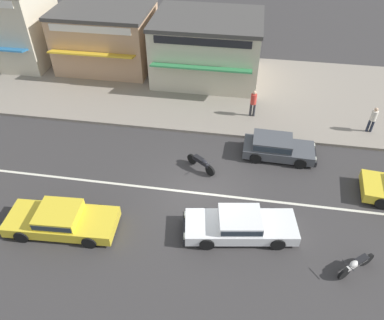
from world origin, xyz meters
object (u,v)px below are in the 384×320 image
(motorcycle_1, at_px, (201,163))
(pedestrian_by_shop, at_px, (373,118))
(pedestrian_mid_kerb, at_px, (253,101))
(shopfront_far_kios, at_px, (5,23))
(sedan_white_5, at_px, (240,225))
(motorcycle_0, at_px, (357,264))
(shopfront_corner_warung, at_px, (107,36))
(hatchback_dark_grey_1, at_px, (276,147))
(sedan_yellow_3, at_px, (61,219))
(shopfront_mid_block, at_px, (207,47))

(motorcycle_1, distance_m, pedestrian_by_shop, 9.94)
(pedestrian_mid_kerb, xyz_separation_m, shopfront_far_kios, (-17.70, 4.85, 1.72))
(pedestrian_by_shop, xyz_separation_m, shopfront_far_kios, (-24.22, 5.42, 1.80))
(motorcycle_1, xyz_separation_m, shopfront_far_kios, (-15.37, 9.89, 2.42))
(sedan_white_5, xyz_separation_m, pedestrian_by_shop, (6.73, 8.22, 0.51))
(sedan_white_5, height_order, motorcycle_0, sedan_white_5)
(sedan_white_5, bearing_deg, shopfront_corner_warung, 126.10)
(sedan_white_5, relative_size, motorcycle_0, 3.26)
(shopfront_far_kios, bearing_deg, motorcycle_0, -33.92)
(hatchback_dark_grey_1, distance_m, sedan_yellow_3, 10.95)
(sedan_white_5, distance_m, shopfront_corner_warung, 17.55)
(sedan_yellow_3, xyz_separation_m, shopfront_mid_block, (4.31, 14.29, 1.64))
(pedestrian_mid_kerb, distance_m, shopfront_corner_warung, 11.82)
(hatchback_dark_grey_1, xyz_separation_m, shopfront_corner_warung, (-11.84, 8.70, 1.59))
(hatchback_dark_grey_1, relative_size, motorcycle_1, 2.44)
(motorcycle_0, xyz_separation_m, pedestrian_by_shop, (2.26, 9.35, 0.62))
(sedan_yellow_3, height_order, pedestrian_by_shop, pedestrian_by_shop)
(motorcycle_1, height_order, pedestrian_mid_kerb, pedestrian_mid_kerb)
(motorcycle_1, height_order, shopfront_far_kios, shopfront_far_kios)
(pedestrian_by_shop, xyz_separation_m, shopfront_corner_warung, (-17.02, 5.90, 1.13))
(sedan_yellow_3, distance_m, sedan_white_5, 7.46)
(pedestrian_mid_kerb, bearing_deg, hatchback_dark_grey_1, -68.31)
(hatchback_dark_grey_1, distance_m, shopfront_mid_block, 9.36)
(motorcycle_1, xyz_separation_m, shopfront_mid_block, (-0.97, 9.65, 1.76))
(motorcycle_1, relative_size, shopfront_far_kios, 0.24)
(hatchback_dark_grey_1, bearing_deg, shopfront_far_kios, 156.65)
(sedan_yellow_3, relative_size, shopfront_far_kios, 0.75)
(motorcycle_1, distance_m, shopfront_corner_warung, 13.32)
(shopfront_corner_warung, bearing_deg, shopfront_far_kios, -176.16)
(sedan_white_5, height_order, motorcycle_1, sedan_white_5)
(motorcycle_1, xyz_separation_m, pedestrian_mid_kerb, (2.33, 5.05, 0.70))
(pedestrian_mid_kerb, relative_size, pedestrian_by_shop, 1.07)
(sedan_yellow_3, bearing_deg, pedestrian_mid_kerb, 51.85)
(hatchback_dark_grey_1, bearing_deg, sedan_yellow_3, -144.81)
(shopfront_corner_warung, relative_size, shopfront_mid_block, 0.92)
(motorcycle_0, height_order, pedestrian_by_shop, pedestrian_by_shop)
(motorcycle_0, height_order, shopfront_corner_warung, shopfront_corner_warung)
(pedestrian_mid_kerb, distance_m, shopfront_mid_block, 5.76)
(hatchback_dark_grey_1, xyz_separation_m, pedestrian_mid_kerb, (-1.34, 3.37, 0.53))
(motorcycle_0, distance_m, shopfront_far_kios, 26.57)
(hatchback_dark_grey_1, distance_m, shopfront_corner_warung, 14.78)
(pedestrian_by_shop, distance_m, shopfront_corner_warung, 18.05)
(hatchback_dark_grey_1, relative_size, motorcycle_0, 2.50)
(motorcycle_1, bearing_deg, shopfront_mid_block, 95.73)
(sedan_white_5, xyz_separation_m, shopfront_corner_warung, (-10.30, 14.12, 1.65))
(sedan_yellow_3, distance_m, shopfront_mid_block, 15.01)
(pedestrian_mid_kerb, height_order, shopfront_mid_block, shopfront_mid_block)
(sedan_white_5, xyz_separation_m, shopfront_mid_block, (-3.10, 13.39, 1.64))
(sedan_white_5, distance_m, motorcycle_0, 4.60)
(motorcycle_1, relative_size, shopfront_corner_warung, 0.24)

